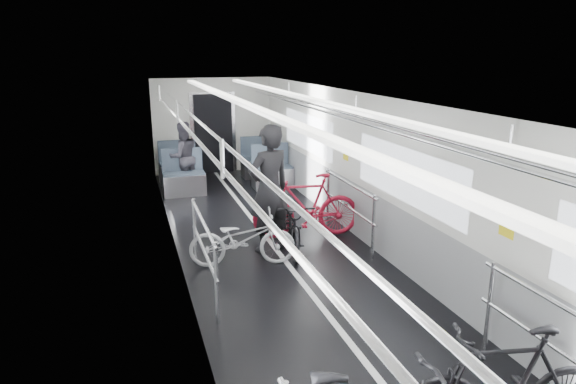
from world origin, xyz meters
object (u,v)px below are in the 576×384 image
object	(u,v)px
person_standing	(269,189)
person_seated	(183,157)
bike_aisle	(293,225)
bike_right_far	(306,206)
bike_left_far	(242,239)

from	to	relation	value
person_standing	person_seated	bearing A→B (deg)	-97.71
bike_aisle	person_seated	world-z (taller)	person_seated
bike_right_far	bike_aisle	distance (m)	0.66
person_seated	bike_right_far	bearing A→B (deg)	99.89
bike_right_far	person_seated	bearing A→B (deg)	-147.47
bike_aisle	person_standing	bearing A→B (deg)	176.09
bike_right_far	person_seated	distance (m)	3.95
bike_left_far	person_seated	bearing A→B (deg)	14.27
bike_aisle	bike_left_far	bearing A→B (deg)	-146.92
bike_aisle	person_seated	xyz separation A→B (m)	(-1.21, 4.11, 0.37)
bike_right_far	bike_left_far	bearing A→B (deg)	-48.08
bike_left_far	bike_aisle	bearing A→B (deg)	-58.78
bike_right_far	person_seated	world-z (taller)	person_seated
bike_right_far	person_standing	xyz separation A→B (m)	(-0.75, -0.41, 0.45)
bike_aisle	person_seated	size ratio (longest dim) A/B	1.01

